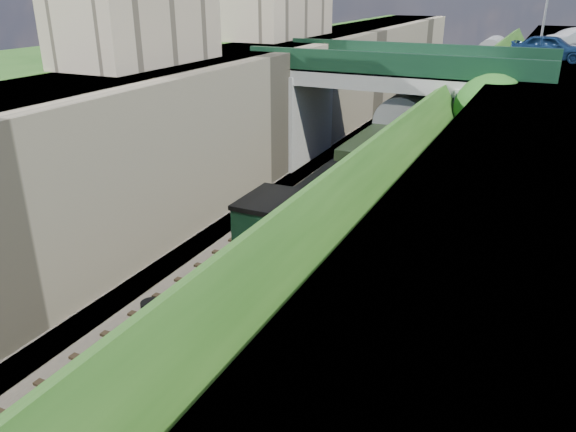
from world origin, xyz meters
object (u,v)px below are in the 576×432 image
object	(u,v)px
tree	(493,114)
car_blue	(550,48)
locomotive	(242,301)
lamppost	(548,1)
tender	(333,221)
road_bridge	(407,106)

from	to	relation	value
tree	car_blue	size ratio (longest dim) A/B	1.50
car_blue	locomotive	distance (m)	26.82
lamppost	tender	bearing A→B (deg)	-107.89
tree	locomotive	xyz separation A→B (m)	(-4.71, -16.29, -2.75)
road_bridge	car_blue	distance (m)	9.56
car_blue	locomotive	xyz separation A→B (m)	(-6.57, -25.50, -5.11)
lamppost	locomotive	xyz separation A→B (m)	(-6.00, -25.96, -7.67)
lamppost	car_blue	xyz separation A→B (m)	(0.57, -0.46, -2.56)
lamppost	tender	size ratio (longest dim) A/B	1.00
tree	road_bridge	bearing A→B (deg)	147.31
road_bridge	car_blue	xyz separation A→B (m)	(6.82, 6.03, 2.93)
locomotive	tender	size ratio (longest dim) A/B	1.70
tree	lamppost	xyz separation A→B (m)	(1.29, 9.67, 4.92)
road_bridge	locomotive	xyz separation A→B (m)	(0.26, -19.48, -2.18)
locomotive	tender	xyz separation A→B (m)	(-0.00, 7.36, -0.27)
car_blue	locomotive	bearing A→B (deg)	174.12
road_bridge	tree	distance (m)	5.93
tender	car_blue	bearing A→B (deg)	70.10
tree	car_blue	bearing A→B (deg)	78.62
lamppost	car_blue	world-z (taller)	lamppost
road_bridge	tree	world-z (taller)	road_bridge
tree	locomotive	size ratio (longest dim) A/B	0.65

